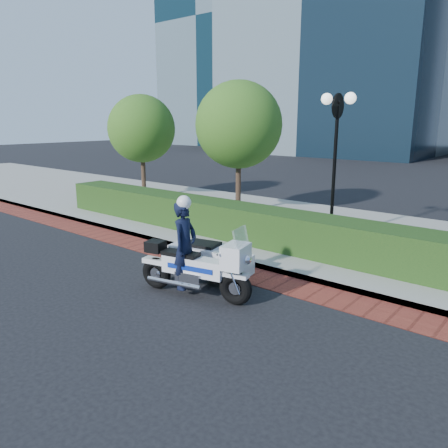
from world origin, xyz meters
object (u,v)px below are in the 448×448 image
Objects in this scene: tree_a at (142,129)px; police_motorcycle at (199,257)px; lamppost at (336,144)px; tree_b at (239,125)px.

tree_a is 11.66m from police_motorcycle.
lamppost is 0.86× the size of tree_b.
tree_b is 7.99m from police_motorcycle.
tree_b is (-4.50, 1.30, 0.48)m from lamppost.
lamppost is 5.62m from police_motorcycle.
tree_b reaches higher than tree_a.
tree_a is 1.75× the size of police_motorcycle.
police_motorcycle is (-0.59, -5.12, -2.23)m from lamppost.
tree_a is at bearing 180.00° from tree_b.
lamppost is 1.61× the size of police_motorcycle.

